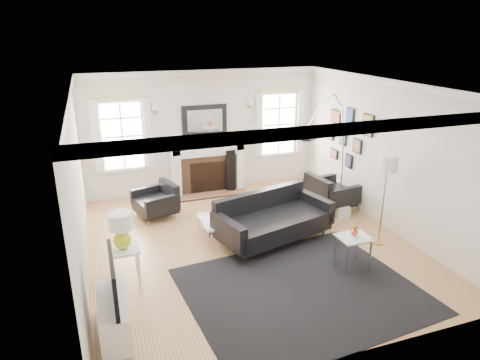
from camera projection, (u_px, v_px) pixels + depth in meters
name	position (u px, v px, depth m)	size (l,w,h in m)	color
floor	(249.00, 244.00, 7.69)	(6.00, 6.00, 0.00)	#96693F
back_wall	(204.00, 132.00, 9.89)	(5.50, 0.04, 2.80)	silver
front_wall	(349.00, 252.00, 4.55)	(5.50, 0.04, 2.80)	silver
left_wall	(77.00, 189.00, 6.36)	(0.04, 6.00, 2.80)	silver
right_wall	(386.00, 155.00, 8.08)	(0.04, 6.00, 2.80)	silver
ceiling	(251.00, 86.00, 6.75)	(5.50, 6.00, 0.02)	white
crown_molding	(251.00, 89.00, 6.77)	(5.50, 6.00, 0.12)	white
fireplace	(208.00, 170.00, 9.99)	(1.70, 0.69, 1.11)	white
mantel_mirror	(205.00, 121.00, 9.77)	(1.05, 0.07, 0.75)	black
window_left	(122.00, 136.00, 9.25)	(1.24, 0.15, 1.62)	white
window_right	(279.00, 124.00, 10.40)	(1.24, 0.15, 1.62)	white
gallery_wall	(347.00, 133.00, 9.18)	(0.04, 1.73, 1.29)	black
tv_unit	(113.00, 312.00, 5.30)	(0.35, 1.00, 1.09)	white
area_rug	(301.00, 290.00, 6.30)	(3.29, 2.74, 0.01)	black
sofa	(271.00, 220.00, 7.76)	(2.29, 1.47, 0.69)	black
armchair_left	(158.00, 202.00, 8.73)	(0.94, 1.00, 0.57)	black
armchair_right	(329.00, 194.00, 9.04)	(0.97, 1.05, 0.64)	black
coffee_table	(223.00, 220.00, 7.84)	(0.82, 0.82, 0.36)	silver
side_table_left	(124.00, 254.00, 6.49)	(0.47, 0.47, 0.52)	silver
nesting_table	(353.00, 243.00, 6.77)	(0.51, 0.42, 0.56)	silver
gourd_lamp	(121.00, 228.00, 6.35)	(0.36, 0.36, 0.58)	#CECB19
orange_vase	(355.00, 231.00, 6.70)	(0.11, 0.11, 0.18)	#CA4419
arc_floor_lamp	(327.00, 160.00, 7.55)	(1.91, 1.77, 2.70)	silver
stick_floor_lamp	(387.00, 168.00, 7.22)	(0.33, 0.33, 1.65)	gold
speaker_tower	(231.00, 170.00, 10.04)	(0.20, 0.20, 1.01)	black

